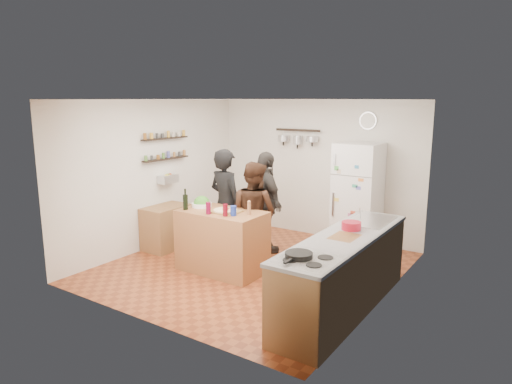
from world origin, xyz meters
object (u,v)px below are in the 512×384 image
Objects in this scene: person_back at (266,203)px; side_table at (167,227)px; skillet at (299,255)px; counter_run at (344,274)px; person_center at (254,213)px; red_bowl at (351,226)px; fridge at (358,197)px; wall_clock at (368,121)px; person_left at (226,204)px; wine_bottle at (185,202)px; salt_canister at (233,211)px; prep_island at (222,241)px; salad_bowl at (202,205)px; pepper_mill at (249,209)px.

side_table is at bearing 58.05° from person_back.
counter_run is at bearing 84.07° from skillet.
red_bowl is at bearing 170.45° from person_center.
wall_clock reaches higher than fridge.
person_back is 2.35m from counter_run.
wine_bottle is at bearing 83.91° from person_left.
salt_canister is at bearing -113.07° from fridge.
person_left reaches higher than side_table.
person_back is 2.89m from skillet.
prep_island is 0.74× the size of person_back.
red_bowl is (-0.05, 0.30, 0.52)m from counter_run.
skillet is at bearing -79.74° from wall_clock.
fridge is (1.25, 2.10, 0.45)m from prep_island.
side_table is at bearing 18.38° from person_left.
salad_bowl is 0.80m from person_center.
skillet is at bearing -33.04° from salt_canister.
wine_bottle reaches higher than red_bowl.
person_left is (-0.74, 0.43, -0.11)m from pepper_mill.
pepper_mill is 1.66m from counter_run.
wine_bottle is at bearing -106.50° from salad_bowl.
red_bowl is (0.05, 1.26, 0.02)m from skillet.
wine_bottle is at bearing -123.36° from wall_clock.
person_center is 6.65× the size of red_bowl.
wall_clock reaches higher than salt_canister.
wall_clock is (-0.70, 2.33, 1.18)m from red_bowl.
skillet is 3.33m from fridge.
person_center is 1.90m from fridge.
wall_clock reaches higher than skillet.
salt_canister is (0.80, 0.10, -0.04)m from wine_bottle.
fridge is (-0.70, 2.00, -0.07)m from red_bowl.
salt_canister is at bearing 132.19° from person_back.
wall_clock is at bearing 106.72° from red_bowl.
prep_island is 2.01m from counter_run.
pepper_mill reaches higher than side_table.
fridge is 1.29m from wall_clock.
person_center reaches higher than counter_run.
person_left is 0.67× the size of counter_run.
pepper_mill reaches higher than prep_island.
wine_bottle is 0.13× the size of person_left.
person_left is 1.27m from side_table.
skillet is 1.26m from red_bowl.
wine_bottle reaches higher than skillet.
pepper_mill is 0.56m from person_center.
fridge reaches higher than side_table.
salad_bowl is (-0.42, 0.05, 0.48)m from prep_island.
person_center is at bearing -118.47° from wall_clock.
person_center reaches higher than pepper_mill.
salt_canister is 1.91m from skillet.
counter_run is (1.79, -0.72, -0.35)m from person_center.
wine_bottle is 0.14× the size of person_center.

